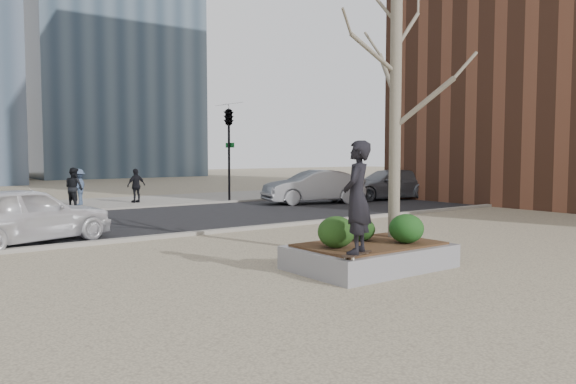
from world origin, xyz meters
TOP-DOWN VIEW (x-y plane):
  - ground at (0.00, 0.00)m, footprint 120.00×120.00m
  - street at (0.00, 10.00)m, footprint 60.00×8.00m
  - far_sidewalk at (0.00, 17.00)m, footprint 60.00×6.00m
  - planter at (1.00, 0.00)m, footprint 3.00×2.00m
  - planter_mulch at (1.00, 0.00)m, footprint 2.70×1.70m
  - sycamore_tree at (2.00, 0.30)m, footprint 2.80×2.80m
  - shrub_left at (0.12, -0.00)m, footprint 0.69×0.69m
  - shrub_middle at (1.07, 0.31)m, footprint 0.55×0.55m
  - shrub_right at (1.57, -0.43)m, footprint 0.68×0.68m
  - skateboard at (-0.10, -0.78)m, footprint 0.80×0.44m
  - skateboarder at (-0.10, -0.78)m, footprint 0.84×0.78m
  - police_car at (-3.79, 7.00)m, footprint 4.52×2.87m
  - car_silver at (8.88, 11.38)m, footprint 4.71×2.68m
  - car_third at (13.06, 10.97)m, footprint 5.21×3.06m
  - pedestrian_a at (-0.21, 15.51)m, footprint 0.88×0.97m
  - pedestrian_b at (0.33, 16.71)m, footprint 1.06×1.15m
  - pedestrian_c at (2.76, 16.41)m, footprint 0.95×0.54m
  - traffic_light_far at (6.50, 14.60)m, footprint 0.60×2.48m

SIDE VIEW (x-z plane):
  - ground at x=0.00m, z-range 0.00..0.00m
  - street at x=0.00m, z-range 0.00..0.02m
  - far_sidewalk at x=0.00m, z-range 0.00..0.02m
  - planter at x=1.00m, z-range 0.00..0.45m
  - planter_mulch at x=1.00m, z-range 0.45..0.49m
  - skateboard at x=-0.10m, z-range 0.45..0.53m
  - shrub_middle at x=1.07m, z-range 0.49..0.96m
  - car_third at x=13.06m, z-range 0.02..1.44m
  - police_car at x=-3.79m, z-range 0.02..1.45m
  - car_silver at x=8.88m, z-range 0.02..1.49m
  - shrub_right at x=1.57m, z-range 0.49..1.06m
  - shrub_left at x=0.12m, z-range 0.49..1.08m
  - pedestrian_c at x=2.76m, z-range 0.02..1.55m
  - pedestrian_b at x=0.33m, z-range 0.02..1.57m
  - pedestrian_a at x=-0.21m, z-range 0.02..1.66m
  - skateboarder at x=-0.10m, z-range 0.53..2.46m
  - traffic_light_far at x=6.50m, z-range 0.00..4.50m
  - sycamore_tree at x=2.00m, z-range 0.49..7.09m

